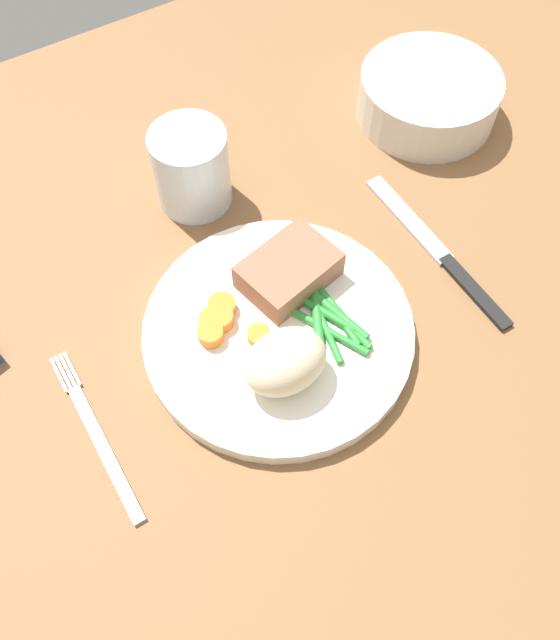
% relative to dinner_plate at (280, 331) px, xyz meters
% --- Properties ---
extents(dining_table, '(1.20, 0.90, 0.02)m').
position_rel_dinner_plate_xyz_m(dining_table, '(-0.00, 0.03, -0.02)').
color(dining_table, brown).
rests_on(dining_table, ground).
extents(dinner_plate, '(0.24, 0.24, 0.02)m').
position_rel_dinner_plate_xyz_m(dinner_plate, '(0.00, 0.00, 0.00)').
color(dinner_plate, white).
rests_on(dinner_plate, dining_table).
extents(meat_portion, '(0.09, 0.07, 0.03)m').
position_rel_dinner_plate_xyz_m(meat_portion, '(0.03, 0.04, 0.02)').
color(meat_portion, '#936047').
rests_on(meat_portion, dinner_plate).
extents(mashed_potatoes, '(0.07, 0.05, 0.05)m').
position_rel_dinner_plate_xyz_m(mashed_potatoes, '(-0.02, -0.04, 0.03)').
color(mashed_potatoes, beige).
rests_on(mashed_potatoes, dinner_plate).
extents(carrot_slices, '(0.06, 0.06, 0.01)m').
position_rel_dinner_plate_xyz_m(carrot_slices, '(-0.04, 0.03, 0.01)').
color(carrot_slices, orange).
rests_on(carrot_slices, dinner_plate).
extents(green_beans, '(0.05, 0.09, 0.01)m').
position_rel_dinner_plate_xyz_m(green_beans, '(0.04, -0.02, 0.01)').
color(green_beans, '#2D8C38').
rests_on(green_beans, dinner_plate).
extents(fork, '(0.01, 0.17, 0.00)m').
position_rel_dinner_plate_xyz_m(fork, '(-0.18, -0.00, -0.01)').
color(fork, silver).
rests_on(fork, dining_table).
extents(knife, '(0.02, 0.21, 0.01)m').
position_rel_dinner_plate_xyz_m(knife, '(0.18, -0.00, -0.01)').
color(knife, black).
rests_on(knife, dining_table).
extents(water_glass, '(0.07, 0.07, 0.08)m').
position_rel_dinner_plate_xyz_m(water_glass, '(0.01, 0.18, 0.03)').
color(water_glass, silver).
rests_on(water_glass, dining_table).
extents(salad_bowl, '(0.15, 0.15, 0.05)m').
position_rel_dinner_plate_xyz_m(salad_bowl, '(0.28, 0.16, 0.02)').
color(salad_bowl, silver).
rests_on(salad_bowl, dining_table).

